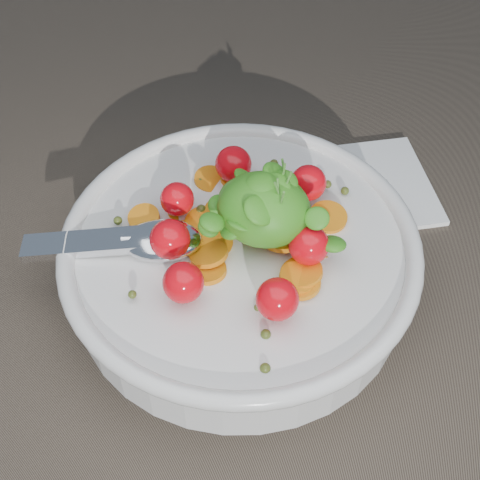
# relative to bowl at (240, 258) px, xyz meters

# --- Properties ---
(ground) EXTENTS (6.00, 6.00, 0.00)m
(ground) POSITION_rel_bowl_xyz_m (0.02, -0.02, -0.03)
(ground) COLOR brown
(ground) RESTS_ON ground
(bowl) EXTENTS (0.32, 0.29, 0.12)m
(bowl) POSITION_rel_bowl_xyz_m (0.00, 0.00, 0.00)
(bowl) COLOR white
(bowl) RESTS_ON ground
(napkin) EXTENTS (0.18, 0.17, 0.01)m
(napkin) POSITION_rel_bowl_xyz_m (0.08, 0.14, -0.03)
(napkin) COLOR white
(napkin) RESTS_ON ground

